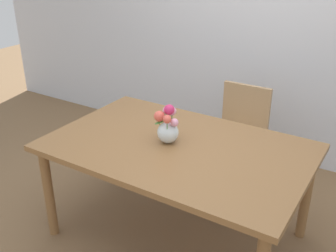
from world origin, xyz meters
name	(u,v)px	position (x,y,z in m)	size (l,w,h in m)	color
ground_plane	(177,234)	(0.00, 0.00, 0.00)	(12.00, 12.00, 0.00)	brown
back_wall	(268,13)	(0.00, 1.60, 1.40)	(7.00, 0.10, 2.80)	silver
dining_table	(177,155)	(0.00, 0.00, 0.67)	(1.73, 1.11, 0.75)	olive
chair_far	(239,130)	(0.09, 0.90, 0.52)	(0.42, 0.42, 0.90)	tan
flower_vase	(168,126)	(-0.08, 0.00, 0.87)	(0.19, 0.18, 0.26)	silver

